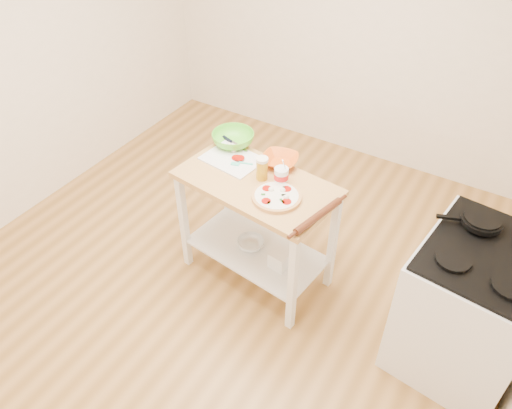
{
  "coord_description": "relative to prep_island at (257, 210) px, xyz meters",
  "views": [
    {
      "loc": [
        1.53,
        -2.02,
        2.92
      ],
      "look_at": [
        0.17,
        0.21,
        0.73
      ],
      "focal_mm": 35.0,
      "sensor_mm": 36.0,
      "label": 1
    }
  ],
  "objects": [
    {
      "name": "spatula",
      "position": [
        -0.19,
        0.1,
        0.27
      ],
      "size": [
        0.14,
        0.09,
        0.01
      ],
      "rotation": [
        0.0,
        0.0,
        0.29
      ],
      "color": "#48D8B4",
      "rests_on": "cutting_board"
    },
    {
      "name": "cutting_board",
      "position": [
        -0.28,
        0.13,
        0.26
      ],
      "size": [
        0.43,
        0.35,
        0.04
      ],
      "rotation": [
        0.0,
        0.0,
        -0.13
      ],
      "color": "white",
      "rests_on": "prep_island"
    },
    {
      "name": "beer_pint",
      "position": [
        0.01,
        0.05,
        0.34
      ],
      "size": [
        0.08,
        0.08,
        0.16
      ],
      "color": "#C39314",
      "rests_on": "prep_island"
    },
    {
      "name": "knife",
      "position": [
        -0.39,
        0.29,
        0.27
      ],
      "size": [
        0.27,
        0.09,
        0.01
      ],
      "rotation": [
        0.0,
        0.0,
        -0.32
      ],
      "color": "silver",
      "rests_on": "cutting_board"
    },
    {
      "name": "gas_stove",
      "position": [
        1.49,
        0.07,
        -0.17
      ],
      "size": [
        0.79,
        0.9,
        1.11
      ],
      "rotation": [
        0.0,
        0.0,
        -0.12
      ],
      "color": "white",
      "rests_on": "ground"
    },
    {
      "name": "pizza",
      "position": [
        0.2,
        -0.09,
        0.27
      ],
      "size": [
        0.32,
        0.32,
        0.05
      ],
      "rotation": [
        0.0,
        0.0,
        -0.55
      ],
      "color": "#E5AA62",
      "rests_on": "prep_island"
    },
    {
      "name": "orange_bowl",
      "position": [
        0.04,
        0.25,
        0.29
      ],
      "size": [
        0.3,
        0.3,
        0.06
      ],
      "primitive_type": "imported",
      "rotation": [
        0.0,
        0.0,
        0.23
      ],
      "color": "#DB5D17",
      "rests_on": "prep_island"
    },
    {
      "name": "shelf_bin",
      "position": [
        0.23,
        -0.06,
        -0.32
      ],
      "size": [
        0.14,
        0.14,
        0.13
      ],
      "primitive_type": "cube",
      "rotation": [
        0.0,
        0.0,
        -0.12
      ],
      "color": "white",
      "rests_on": "prep_island"
    },
    {
      "name": "rolling_pin",
      "position": [
        0.52,
        -0.13,
        0.28
      ],
      "size": [
        0.14,
        0.41,
        0.05
      ],
      "primitive_type": "cylinder",
      "rotation": [
        1.57,
        0.0,
        -0.23
      ],
      "color": "#552713",
      "rests_on": "prep_island"
    },
    {
      "name": "skillet",
      "position": [
        1.37,
        0.28,
        0.33
      ],
      "size": [
        0.36,
        0.24,
        0.03
      ],
      "rotation": [
        0.0,
        0.0,
        0.39
      ],
      "color": "black",
      "rests_on": "gas_stove"
    },
    {
      "name": "yogurt_tub",
      "position": [
        0.15,
        0.07,
        0.31
      ],
      "size": [
        0.1,
        0.1,
        0.21
      ],
      "color": "white",
      "rests_on": "prep_island"
    },
    {
      "name": "room_shell",
      "position": [
        -0.15,
        -0.24,
        0.71
      ],
      "size": [
        4.04,
        4.54,
        2.74
      ],
      "color": "#B38142",
      "rests_on": "ground"
    },
    {
      "name": "prep_island",
      "position": [
        0.0,
        0.0,
        0.0
      ],
      "size": [
        1.14,
        0.71,
        0.9
      ],
      "rotation": [
        0.0,
        0.0,
        -0.12
      ],
      "color": "tan",
      "rests_on": "ground"
    },
    {
      "name": "green_bowl",
      "position": [
        -0.38,
        0.29,
        0.3
      ],
      "size": [
        0.42,
        0.42,
        0.1
      ],
      "primitive_type": "imported",
      "rotation": [
        0.0,
        0.0,
        -0.52
      ],
      "color": "#5BCA2E",
      "rests_on": "prep_island"
    },
    {
      "name": "shelf_glass_bowl",
      "position": [
        -0.05,
        -0.0,
        -0.35
      ],
      "size": [
        0.25,
        0.25,
        0.06
      ],
      "primitive_type": "imported",
      "rotation": [
        0.0,
        0.0,
        -0.29
      ],
      "color": "silver",
      "rests_on": "prep_island"
    }
  ]
}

